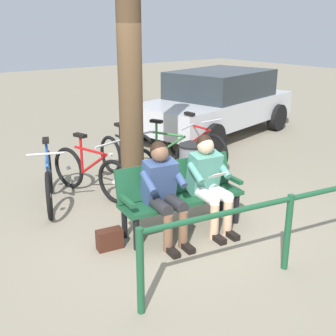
% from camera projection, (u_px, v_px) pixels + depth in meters
% --- Properties ---
extents(ground_plane, '(40.00, 40.00, 0.00)m').
position_uv_depth(ground_plane, '(180.00, 232.00, 5.41)').
color(ground_plane, gray).
extents(bench, '(1.65, 0.70, 0.87)m').
position_uv_depth(bench, '(179.00, 191.00, 5.37)').
color(bench, '#194C2D').
rests_on(bench, ground).
extents(person_reading, '(0.53, 0.80, 1.20)m').
position_uv_depth(person_reading, '(208.00, 178.00, 5.33)').
color(person_reading, '#4C8C7A').
rests_on(person_reading, ground).
extents(person_companion, '(0.53, 0.80, 1.20)m').
position_uv_depth(person_companion, '(163.00, 188.00, 5.03)').
color(person_companion, '#334772').
rests_on(person_companion, ground).
extents(handbag, '(0.32, 0.19, 0.24)m').
position_uv_depth(handbag, '(110.00, 239.00, 4.97)').
color(handbag, '#3F1E14').
rests_on(handbag, ground).
extents(tree_trunk, '(0.32, 0.32, 4.17)m').
position_uv_depth(tree_trunk, '(129.00, 57.00, 5.55)').
color(tree_trunk, '#4C3823').
rests_on(tree_trunk, ground).
extents(litter_bin, '(0.38, 0.38, 0.83)m').
position_uv_depth(litter_bin, '(191.00, 171.00, 6.35)').
color(litter_bin, slate).
rests_on(litter_bin, ground).
extents(bicycle_black, '(0.48, 1.68, 0.94)m').
position_uv_depth(bicycle_black, '(195.00, 145.00, 7.95)').
color(bicycle_black, black).
rests_on(bicycle_black, ground).
extents(bicycle_green, '(0.77, 1.56, 0.94)m').
position_uv_depth(bicycle_green, '(166.00, 154.00, 7.40)').
color(bicycle_green, black).
rests_on(bicycle_green, ground).
extents(bicycle_red, '(0.48, 1.68, 0.94)m').
position_uv_depth(bicycle_red, '(127.00, 160.00, 7.07)').
color(bicycle_red, black).
rests_on(bicycle_red, ground).
extents(bicycle_silver, '(0.58, 1.64, 0.94)m').
position_uv_depth(bicycle_silver, '(91.00, 173.00, 6.46)').
color(bicycle_silver, black).
rests_on(bicycle_silver, ground).
extents(bicycle_orange, '(0.73, 1.57, 0.94)m').
position_uv_depth(bicycle_orange, '(49.00, 181.00, 6.13)').
color(bicycle_orange, black).
rests_on(bicycle_orange, ground).
extents(railing_fence, '(3.35, 0.69, 0.85)m').
position_uv_depth(railing_fence, '(289.00, 217.00, 4.41)').
color(railing_fence, '#194C2D').
rests_on(railing_fence, ground).
extents(parked_car, '(4.49, 2.69, 1.47)m').
position_uv_depth(parked_car, '(217.00, 102.00, 9.91)').
color(parked_car, silver).
rests_on(parked_car, ground).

